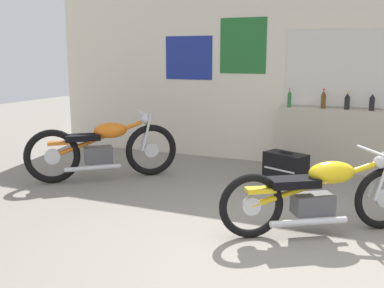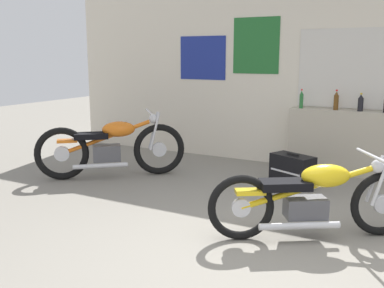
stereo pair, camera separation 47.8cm
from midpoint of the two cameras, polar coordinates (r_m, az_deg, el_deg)
ground_plane at (r=3.90m, az=8.18°, el=-15.20°), size 24.00×24.00×0.00m
wall_back at (r=7.06m, az=16.42°, el=8.15°), size 10.00×0.07×2.80m
sill_counter at (r=7.00m, az=15.30°, el=0.50°), size 1.57×0.28×0.94m
bottle_leftmost at (r=6.98m, az=10.36°, el=5.66°), size 0.06×0.06×0.29m
bottle_left_center at (r=6.92m, az=14.47°, el=5.46°), size 0.07×0.07×0.30m
bottle_center at (r=6.89m, az=17.24°, el=5.16°), size 0.08×0.08×0.26m
bottle_right_center at (r=6.86m, az=20.06°, el=4.96°), size 0.08×0.08×0.26m
motorcycle_orange at (r=6.45m, az=-13.32°, el=-0.57°), size 1.66×1.47×0.94m
motorcycle_yellow at (r=4.49m, az=13.03°, el=-6.21°), size 1.73×1.16×0.81m
hard_case_black at (r=6.22m, az=9.65°, el=-3.05°), size 0.64×0.49×0.44m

